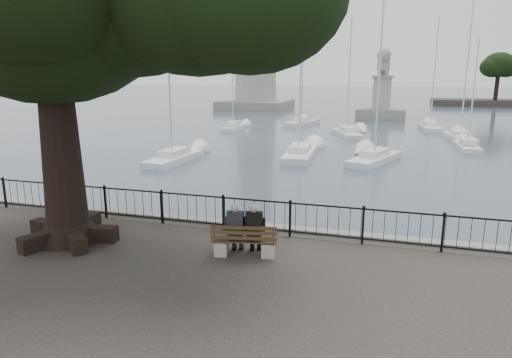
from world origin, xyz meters
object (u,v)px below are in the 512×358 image
at_px(person_right, 255,231).
at_px(lion_monument, 382,101).
at_px(person_left, 236,230).
at_px(bench, 244,244).
at_px(lighthouse, 256,20).

xyz_separation_m(person_right, lion_monument, (1.56, 49.01, 0.52)).
relative_size(person_left, lion_monument, 0.16).
xyz_separation_m(bench, person_right, (0.22, 0.14, 0.33)).
distance_m(person_left, lighthouse, 64.88).
bearing_deg(person_right, lighthouse, 106.80).
bearing_deg(bench, lion_monument, 87.92).
relative_size(person_right, lion_monument, 0.16).
bearing_deg(person_left, person_right, 11.51).
relative_size(person_right, lighthouse, 0.04).
bearing_deg(lion_monument, person_left, -92.36).
bearing_deg(bench, lighthouse, 106.57).
relative_size(bench, person_right, 1.24).
distance_m(bench, lion_monument, 49.19).
xyz_separation_m(lighthouse, lion_monument, (20.00, -12.06, -11.53)).
bearing_deg(lion_monument, lighthouse, 148.90).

